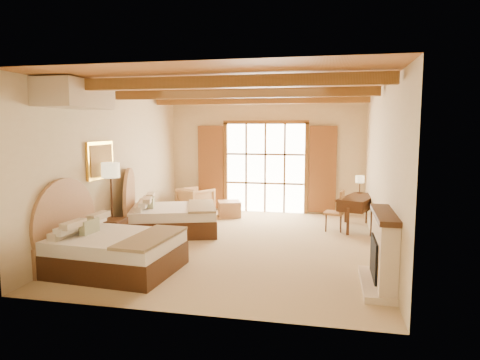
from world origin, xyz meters
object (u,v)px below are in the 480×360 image
(bed_near, at_px, (106,247))
(nightstand, at_px, (112,234))
(desk, at_px, (358,212))
(bed_far, at_px, (166,215))
(armchair, at_px, (196,201))

(bed_near, bearing_deg, nightstand, 119.39)
(nightstand, distance_m, desk, 5.63)
(bed_far, distance_m, desk, 4.52)
(bed_far, xyz_separation_m, desk, (4.34, 1.28, 0.02))
(bed_far, bearing_deg, desk, -1.70)
(bed_near, relative_size, desk, 1.37)
(bed_near, bearing_deg, desk, 46.81)
(nightstand, xyz_separation_m, desk, (4.92, 2.73, 0.12))
(bed_near, distance_m, armchair, 4.80)
(bed_far, bearing_deg, nightstand, -129.87)
(bed_far, bearing_deg, bed_near, -108.17)
(armchair, height_order, desk, desk)
(bed_near, height_order, nightstand, bed_near)
(bed_far, xyz_separation_m, nightstand, (-0.58, -1.45, -0.10))
(nightstand, bearing_deg, armchair, 78.91)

